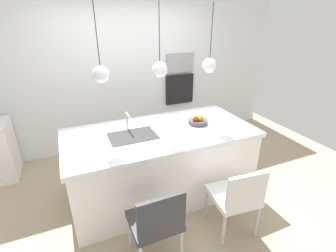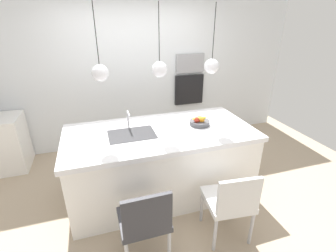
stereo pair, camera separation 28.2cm
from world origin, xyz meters
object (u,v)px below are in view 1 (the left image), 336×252
at_px(fruit_bowl, 198,120).
at_px(microwave, 180,63).
at_px(oven, 179,89).
at_px(chair_middle, 236,196).
at_px(chair_near, 157,221).

relative_size(fruit_bowl, microwave, 0.49).
relative_size(microwave, oven, 0.96).
xyz_separation_m(microwave, chair_middle, (-0.55, -2.55, -0.96)).
height_order(fruit_bowl, chair_near, fruit_bowl).
xyz_separation_m(oven, chair_middle, (-0.55, -2.55, -0.46)).
relative_size(microwave, chair_near, 0.63).
bearing_deg(fruit_bowl, chair_near, -134.65).
bearing_deg(chair_near, oven, 60.33).
height_order(fruit_bowl, oven, oven).
height_order(fruit_bowl, chair_middle, fruit_bowl).
relative_size(oven, chair_middle, 0.65).
relative_size(fruit_bowl, chair_middle, 0.31).
distance_m(fruit_bowl, chair_near, 1.46).
bearing_deg(fruit_bowl, chair_middle, -94.15).
height_order(oven, chair_near, oven).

